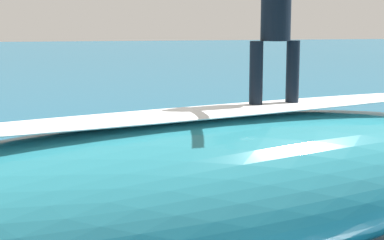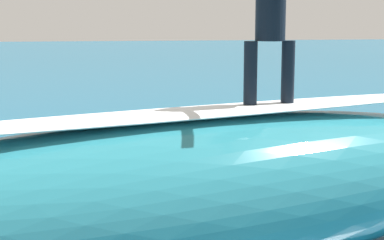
% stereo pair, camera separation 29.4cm
% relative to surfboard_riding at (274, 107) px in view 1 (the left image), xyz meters
% --- Properties ---
extents(ground_plane, '(120.00, 120.00, 0.00)m').
position_rel_surfboard_riding_xyz_m(ground_plane, '(0.95, -2.62, -1.83)').
color(ground_plane, '#196084').
extents(wave_crest, '(9.99, 5.20, 1.79)m').
position_rel_surfboard_riding_xyz_m(wave_crest, '(0.99, 0.33, -0.93)').
color(wave_crest, teal).
rests_on(wave_crest, ground_plane).
extents(wave_foam_lip, '(8.14, 3.36, 0.08)m').
position_rel_surfboard_riding_xyz_m(wave_foam_lip, '(0.99, 0.33, 0.00)').
color(wave_foam_lip, white).
rests_on(wave_foam_lip, wave_crest).
extents(surfboard_riding, '(2.27, 0.97, 0.08)m').
position_rel_surfboard_riding_xyz_m(surfboard_riding, '(0.00, 0.00, 0.00)').
color(surfboard_riding, '#33B2D1').
rests_on(surfboard_riding, wave_crest).
extents(surfer_riding, '(0.62, 1.48, 1.57)m').
position_rel_surfboard_riding_xyz_m(surfer_riding, '(-0.00, -0.00, 0.95)').
color(surfer_riding, black).
rests_on(surfer_riding, surfboard_riding).
extents(surfboard_paddling, '(0.92, 2.36, 0.06)m').
position_rel_surfboard_riding_xyz_m(surfboard_paddling, '(1.14, -4.15, -1.80)').
color(surfboard_paddling, yellow).
rests_on(surfboard_paddling, ground_plane).
extents(surfer_paddling, '(0.57, 1.78, 0.32)m').
position_rel_surfboard_riding_xyz_m(surfer_paddling, '(1.12, -4.02, -1.63)').
color(surfer_paddling, black).
rests_on(surfer_paddling, surfboard_paddling).
extents(foam_patch_mid, '(0.95, 0.98, 0.11)m').
position_rel_surfboard_riding_xyz_m(foam_patch_mid, '(1.94, -4.21, -1.78)').
color(foam_patch_mid, white).
rests_on(foam_patch_mid, ground_plane).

